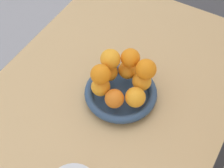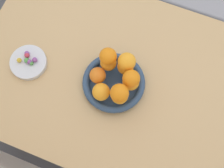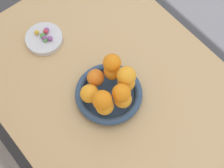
{
  "view_description": "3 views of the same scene",
  "coord_description": "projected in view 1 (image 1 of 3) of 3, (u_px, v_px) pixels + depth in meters",
  "views": [
    {
      "loc": [
        0.57,
        0.34,
        1.65
      ],
      "look_at": [
        0.02,
        0.02,
        0.83
      ],
      "focal_mm": 55.0,
      "sensor_mm": 36.0,
      "label": 1
    },
    {
      "loc": [
        -0.12,
        0.34,
        1.75
      ],
      "look_at": [
        -0.01,
        0.07,
        0.85
      ],
      "focal_mm": 45.0,
      "sensor_mm": 36.0,
      "label": 2
    },
    {
      "loc": [
        -0.39,
        0.34,
        1.84
      ],
      "look_at": [
        -0.02,
        0.03,
        0.85
      ],
      "focal_mm": 55.0,
      "sensor_mm": 36.0,
      "label": 3
    }
  ],
  "objects": [
    {
      "name": "dining_table",
      "position": [
        110.0,
        109.0,
        1.19
      ],
      "size": [
        1.1,
        0.76,
        0.74
      ],
      "color": "tan",
      "rests_on": "ground_plane"
    },
    {
      "name": "orange_9",
      "position": [
        130.0,
        58.0,
        1.05
      ],
      "size": [
        0.06,
        0.06,
        0.06
      ],
      "primitive_type": "sphere",
      "color": "orange",
      "rests_on": "orange_4"
    },
    {
      "name": "orange_3",
      "position": [
        142.0,
        81.0,
        1.07
      ],
      "size": [
        0.06,
        0.06,
        0.06
      ],
      "primitive_type": "sphere",
      "color": "orange",
      "rests_on": "fruit_bowl"
    },
    {
      "name": "orange_2",
      "position": [
        135.0,
        97.0,
        1.03
      ],
      "size": [
        0.06,
        0.06,
        0.06
      ],
      "primitive_type": "sphere",
      "color": "orange",
      "rests_on": "fruit_bowl"
    },
    {
      "name": "orange_0",
      "position": [
        101.0,
        87.0,
        1.06
      ],
      "size": [
        0.06,
        0.06,
        0.06
      ],
      "primitive_type": "sphere",
      "color": "orange",
      "rests_on": "fruit_bowl"
    },
    {
      "name": "orange_7",
      "position": [
        110.0,
        59.0,
        1.04
      ],
      "size": [
        0.06,
        0.06,
        0.06
      ],
      "primitive_type": "sphere",
      "color": "orange",
      "rests_on": "orange_5"
    },
    {
      "name": "orange_8",
      "position": [
        101.0,
        74.0,
        1.01
      ],
      "size": [
        0.06,
        0.06,
        0.06
      ],
      "primitive_type": "sphere",
      "color": "orange",
      "rests_on": "orange_0"
    },
    {
      "name": "orange_5",
      "position": [
        108.0,
        72.0,
        1.09
      ],
      "size": [
        0.06,
        0.06,
        0.06
      ],
      "primitive_type": "sphere",
      "color": "orange",
      "rests_on": "fruit_bowl"
    },
    {
      "name": "orange_1",
      "position": [
        114.0,
        99.0,
        1.03
      ],
      "size": [
        0.06,
        0.06,
        0.06
      ],
      "primitive_type": "sphere",
      "color": "orange",
      "rests_on": "fruit_bowl"
    },
    {
      "name": "orange_6",
      "position": [
        146.0,
        69.0,
        1.02
      ],
      "size": [
        0.06,
        0.06,
        0.06
      ],
      "primitive_type": "sphere",
      "color": "orange",
      "rests_on": "orange_3"
    },
    {
      "name": "orange_4",
      "position": [
        128.0,
        70.0,
        1.1
      ],
      "size": [
        0.06,
        0.06,
        0.06
      ],
      "primitive_type": "sphere",
      "color": "orange",
      "rests_on": "fruit_bowl"
    },
    {
      "name": "fruit_bowl",
      "position": [
        121.0,
        93.0,
        1.1
      ],
      "size": [
        0.23,
        0.23,
        0.04
      ],
      "color": "navy",
      "rests_on": "dining_table"
    }
  ]
}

